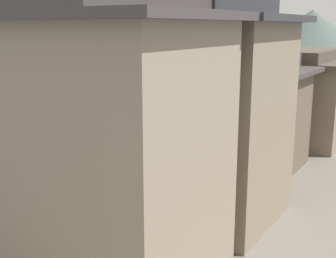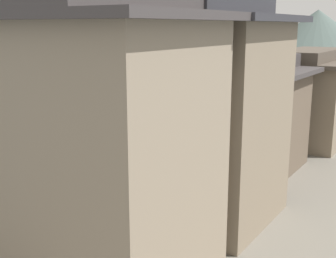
% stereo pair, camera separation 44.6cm
% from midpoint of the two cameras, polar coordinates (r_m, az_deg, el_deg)
% --- Properties ---
extents(boat_moored_nearest, '(1.96, 4.16, 0.72)m').
position_cam_midpoint_polar(boat_moored_nearest, '(22.73, -6.78, -8.44)').
color(boat_moored_nearest, brown).
rests_on(boat_moored_nearest, ground).
extents(boat_moored_second, '(5.39, 3.14, 0.44)m').
position_cam_midpoint_polar(boat_moored_second, '(40.13, -8.51, 0.86)').
color(boat_moored_second, '#232326').
rests_on(boat_moored_second, ground).
extents(boat_moored_third, '(2.89, 5.00, 0.81)m').
position_cam_midpoint_polar(boat_moored_third, '(64.07, 18.23, 5.05)').
color(boat_moored_third, '#232326').
rests_on(boat_moored_third, ground).
extents(boat_moored_far, '(2.09, 5.80, 0.51)m').
position_cam_midpoint_polar(boat_moored_far, '(56.08, 17.85, 3.88)').
color(boat_moored_far, '#232326').
rests_on(boat_moored_far, ground).
extents(boat_midriver_drifting, '(1.36, 4.96, 0.46)m').
position_cam_midpoint_polar(boat_midriver_drifting, '(31.12, 3.70, -2.60)').
color(boat_midriver_drifting, '#423328').
rests_on(boat_midriver_drifting, ground).
extents(boat_midriver_upstream, '(1.34, 4.42, 0.76)m').
position_cam_midpoint_polar(boat_midriver_upstream, '(41.40, 11.72, 1.29)').
color(boat_midriver_upstream, brown).
rests_on(boat_midriver_upstream, ground).
extents(boat_upstream_distant, '(1.17, 3.67, 0.65)m').
position_cam_midpoint_polar(boat_upstream_distant, '(45.47, 13.67, 2.20)').
color(boat_upstream_distant, '#423328').
rests_on(boat_upstream_distant, ground).
extents(house_waterfront_nearest, '(6.56, 5.94, 8.74)m').
position_cam_midpoint_polar(house_waterfront_nearest, '(13.02, -6.77, -1.85)').
color(house_waterfront_nearest, gray).
rests_on(house_waterfront_nearest, riverbank_right).
extents(house_waterfront_second, '(6.68, 6.04, 8.74)m').
position_cam_midpoint_polar(house_waterfront_second, '(17.70, 5.32, 2.18)').
color(house_waterfront_second, '#7F705B').
rests_on(house_waterfront_second, riverbank_right).
extents(house_waterfront_tall, '(5.60, 6.54, 6.14)m').
position_cam_midpoint_polar(house_waterfront_tall, '(24.22, 11.56, 1.81)').
color(house_waterfront_tall, brown).
rests_on(house_waterfront_tall, riverbank_right).
extents(house_waterfront_narrow, '(6.58, 8.22, 6.14)m').
position_cam_midpoint_polar(house_waterfront_narrow, '(31.56, 17.74, 4.03)').
color(house_waterfront_narrow, '#7F705B').
rests_on(house_waterfront_narrow, riverbank_right).
extents(hill_far_west, '(36.62, 36.62, 13.21)m').
position_cam_midpoint_polar(hill_far_west, '(139.30, 18.73, 11.67)').
color(hill_far_west, '#4C5B56').
rests_on(hill_far_west, ground).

